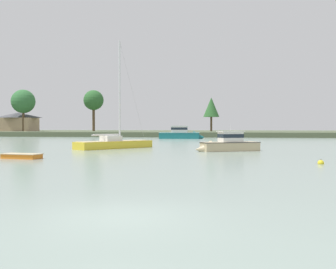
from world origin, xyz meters
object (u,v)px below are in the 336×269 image
object	(u,v)px
sailboat_yellow	(114,146)
cruiser_teal	(183,136)
mooring_buoy_yellow	(321,163)
dinghy_orange	(22,157)
cruiser_sand	(225,146)

from	to	relation	value
sailboat_yellow	cruiser_teal	xyz separation A→B (m)	(3.90, 36.62, 0.33)
cruiser_teal	mooring_buoy_yellow	bearing A→B (deg)	-74.47
dinghy_orange	cruiser_sand	distance (m)	19.45
cruiser_teal	cruiser_sand	world-z (taller)	cruiser_teal
cruiser_teal	mooring_buoy_yellow	xyz separation A→B (m)	(14.74, -53.05, -0.53)
sailboat_yellow	cruiser_teal	size ratio (longest dim) A/B	1.38
sailboat_yellow	mooring_buoy_yellow	distance (m)	24.84
cruiser_sand	mooring_buoy_yellow	world-z (taller)	cruiser_sand
dinghy_orange	cruiser_teal	xyz separation A→B (m)	(7.02, 51.57, 0.47)
sailboat_yellow	dinghy_orange	world-z (taller)	sailboat_yellow
cruiser_sand	sailboat_yellow	bearing A→B (deg)	165.54
cruiser_teal	sailboat_yellow	bearing A→B (deg)	-96.07
dinghy_orange	cruiser_sand	world-z (taller)	cruiser_sand
sailboat_yellow	dinghy_orange	xyz separation A→B (m)	(-3.12, -14.95, -0.14)
dinghy_orange	cruiser_sand	xyz separation A→B (m)	(15.49, 11.76, 0.33)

